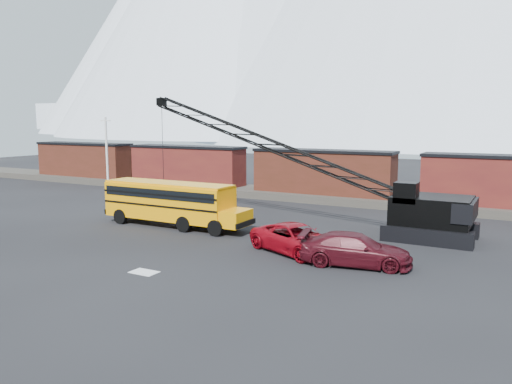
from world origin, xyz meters
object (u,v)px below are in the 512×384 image
school_bus (172,202)px  crawler_crane (287,152)px  maroon_suv (355,250)px  red_pickup (297,239)px

school_bus → crawler_crane: (6.98, 4.52, 3.54)m
crawler_crane → school_bus: bearing=-147.1°
school_bus → maroon_suv: bearing=-12.5°
maroon_suv → crawler_crane: (-7.66, 7.76, 4.48)m
red_pickup → maroon_suv: (3.73, -0.77, 0.02)m
red_pickup → crawler_crane: size_ratio=0.25×
maroon_suv → crawler_crane: crawler_crane is taller
red_pickup → maroon_suv: size_ratio=1.02×
school_bus → crawler_crane: bearing=32.9°
maroon_suv → red_pickup: bearing=66.8°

